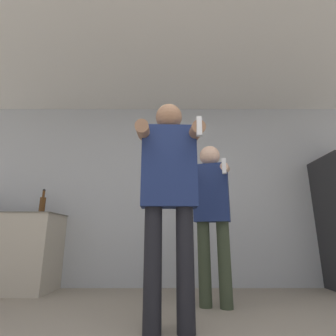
{
  "coord_description": "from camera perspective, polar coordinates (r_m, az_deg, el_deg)",
  "views": [
    {
      "loc": [
        -0.02,
        -1.03,
        0.62
      ],
      "look_at": [
        -0.02,
        0.94,
        1.15
      ],
      "focal_mm": 28.0,
      "sensor_mm": 36.0,
      "label": 1
    }
  ],
  "objects": [
    {
      "name": "wall_back",
      "position": [
        3.75,
        0.14,
        -5.01
      ],
      "size": [
        7.0,
        0.06,
        2.55
      ],
      "color": "#B2B7BC",
      "rests_on": "ground_plane"
    },
    {
      "name": "bottle_clear_vodka",
      "position": [
        3.79,
        -25.88,
        -7.1
      ],
      "size": [
        0.07,
        0.07,
        0.33
      ],
      "color": "#563314",
      "rests_on": "counter"
    },
    {
      "name": "ceiling_slab",
      "position": [
        3.06,
        0.29,
        24.72
      ],
      "size": [
        7.0,
        3.15,
        0.05
      ],
      "color": "silver",
      "rests_on": "wall_back"
    },
    {
      "name": "person_man_side",
      "position": [
        2.7,
        9.3,
        -8.31
      ],
      "size": [
        0.49,
        0.56,
        1.58
      ],
      "color": "#38422D",
      "rests_on": "ground_plane"
    },
    {
      "name": "person_woman_foreground",
      "position": [
        2.0,
        0.02,
        -3.98
      ],
      "size": [
        0.51,
        0.42,
        1.69
      ],
      "color": "black",
      "rests_on": "ground_plane"
    }
  ]
}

